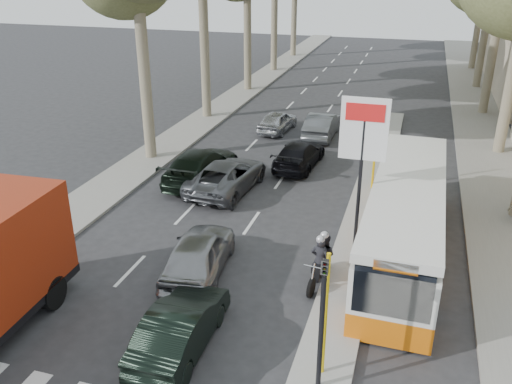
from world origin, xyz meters
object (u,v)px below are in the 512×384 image
(motorcycle, at_px, (322,259))
(dark_hatchback, at_px, (181,327))
(silver_hatchback, at_px, (199,254))
(city_bus, at_px, (405,218))

(motorcycle, bearing_deg, dark_hatchback, -117.25)
(silver_hatchback, xyz_separation_m, dark_hatchback, (0.95, -3.53, -0.07))
(dark_hatchback, distance_m, motorcycle, 5.14)
(dark_hatchback, xyz_separation_m, motorcycle, (2.93, 4.22, 0.13))
(city_bus, bearing_deg, dark_hatchback, -127.37)
(silver_hatchback, xyz_separation_m, motorcycle, (3.88, 0.69, 0.06))
(silver_hatchback, relative_size, city_bus, 0.41)
(dark_hatchback, bearing_deg, motorcycle, -125.81)
(silver_hatchback, distance_m, dark_hatchback, 3.66)
(city_bus, height_order, motorcycle, city_bus)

